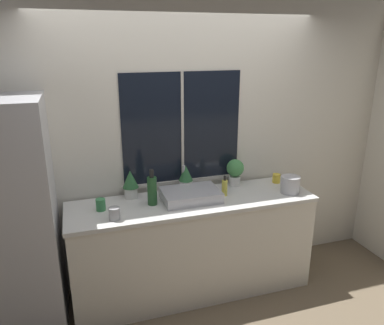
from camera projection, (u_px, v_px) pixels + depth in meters
ground_plane at (203, 308)px, 3.34m from camera, size 14.00×14.00×0.00m
wall_back at (181, 144)px, 3.50m from camera, size 8.00×0.09×2.70m
wall_right at (321, 114)px, 4.89m from camera, size 0.06×7.00×2.70m
counter at (193, 246)px, 3.45m from camera, size 2.19×0.60×0.93m
refrigerator at (7, 220)px, 2.90m from camera, size 0.73×0.72×1.90m
sink at (190, 195)px, 3.30m from camera, size 0.50×0.40×0.25m
potted_plant_left at (130, 183)px, 3.32m from camera, size 0.14×0.14×0.26m
potted_plant_center at (185, 178)px, 3.47m from camera, size 0.13×0.13×0.25m
potted_plant_right at (235, 170)px, 3.60m from camera, size 0.17×0.17×0.26m
soap_bottle at (225, 187)px, 3.38m from camera, size 0.05×0.05×0.19m
bottle_tall at (152, 190)px, 3.18m from camera, size 0.08×0.08×0.32m
mug_green at (101, 205)px, 3.09m from camera, size 0.08×0.08×0.10m
mug_yellow at (276, 178)px, 3.70m from camera, size 0.08×0.08×0.09m
mug_grey at (114, 214)px, 2.93m from camera, size 0.09×0.09×0.10m
kettle at (290, 184)px, 3.45m from camera, size 0.17×0.17×0.18m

